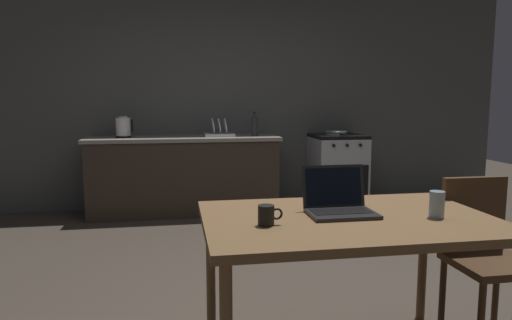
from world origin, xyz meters
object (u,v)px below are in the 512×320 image
laptop (339,204)px  bottle (254,125)px  dining_table (347,230)px  coffee_mug (267,215)px  dish_rack (219,132)px  frying_pan (337,133)px  drinking_glass (437,204)px  stove_oven (337,171)px  chair (483,247)px  electric_kettle (123,127)px

laptop → bottle: (0.12, 3.16, 0.21)m
dining_table → coffee_mug: 0.43m
laptop → dish_rack: dish_rack is taller
frying_pan → drinking_glass: size_ratio=3.51×
stove_oven → chair: size_ratio=1.01×
stove_oven → frying_pan: frying_pan is taller
dining_table → coffee_mug: coffee_mug is taller
laptop → drinking_glass: (0.43, -0.15, 0.02)m
drinking_glass → dish_rack: bearing=101.9°
frying_pan → coffee_mug: size_ratio=3.94×
stove_oven → electric_kettle: 2.55m
dish_rack → drinking_glass: bearing=-78.1°
coffee_mug → drinking_glass: 0.81m
stove_oven → bottle: size_ratio=3.16×
stove_oven → dish_rack: (-1.43, 0.00, 0.49)m
stove_oven → frying_pan: bearing=-135.5°
bottle → frying_pan: 1.01m
drinking_glass → dish_rack: size_ratio=0.37×
frying_pan → stove_oven: bearing=44.5°
frying_pan → dish_rack: (-1.40, 0.03, 0.02)m
coffee_mug → drinking_glass: (0.81, -0.00, 0.02)m
bottle → coffee_mug: bearing=-98.7°
chair → dish_rack: bearing=131.8°
stove_oven → dish_rack: 1.51m
laptop → coffee_mug: laptop is taller
chair → laptop: size_ratio=2.73×
dining_table → electric_kettle: size_ratio=5.84×
dining_table → laptop: (-0.02, 0.06, 0.11)m
dining_table → electric_kettle: 3.56m
stove_oven → dining_table: 3.47m
dining_table → frying_pan: bearing=71.3°
coffee_mug → bottle: bearing=81.3°
electric_kettle → drinking_glass: bearing=-62.2°
coffee_mug → chair: bearing=11.2°
laptop → electric_kettle: 3.49m
frying_pan → chair: bearing=-94.6°
electric_kettle → dish_rack: 1.07m
drinking_glass → stove_oven: bearing=77.9°
dining_table → laptop: 0.13m
frying_pan → drinking_glass: 3.41m
stove_oven → chair: stove_oven is taller
stove_oven → dining_table: (-1.12, -3.27, 0.25)m
drinking_glass → bottle: bearing=95.3°
chair → drinking_glass: 0.60m
dish_rack → frying_pan: bearing=-1.1°
stove_oven → dining_table: bearing=-109.0°
chair → bottle: size_ratio=3.13×
stove_oven → electric_kettle: size_ratio=3.75×
dining_table → chair: bearing=10.9°
laptop → frying_pan: (1.12, 3.18, 0.11)m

